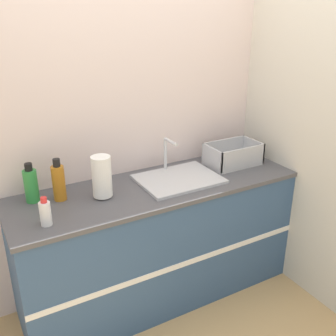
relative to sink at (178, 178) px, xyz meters
The scene contains 10 objects.
ground_plane 0.97m from the sink, 118.24° to the right, with size 12.00×12.00×0.00m, color tan.
wall_back 0.54m from the sink, 115.95° to the left, with size 4.36×0.06×2.60m.
wall_right 0.93m from the sink, ahead, with size 0.06×2.60×2.60m.
counter_cabinet 0.49m from the sink, behind, with size 1.98×0.63×0.89m.
sink is the anchor object (origin of this frame).
paper_towel_roll 0.56m from the sink, behind, with size 0.12×0.12×0.27m.
dish_rack 0.51m from the sink, ahead, with size 0.40×0.25×0.16m.
bottle_white_spray 0.95m from the sink, behind, with size 0.06×0.06×0.17m.
bottle_amber 0.80m from the sink, behind, with size 0.08×0.08×0.27m.
bottle_green 0.96m from the sink, behind, with size 0.08×0.08×0.25m.
Camera 1 is at (-1.11, -1.82, 2.01)m, focal length 42.00 mm.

